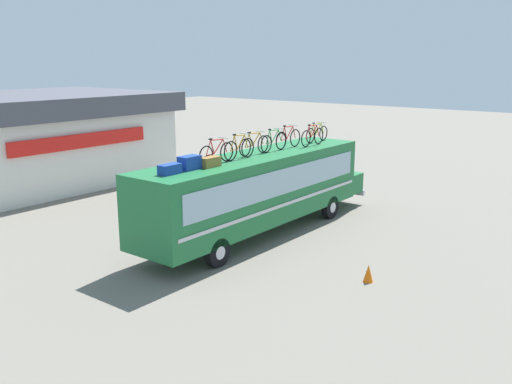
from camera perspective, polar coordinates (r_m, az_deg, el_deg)
name	(u,v)px	position (r m, az deg, el deg)	size (l,w,h in m)	color
ground_plane	(256,235)	(21.42, 0.00, -4.42)	(120.00, 120.00, 0.00)	slate
bus	(259,188)	(21.09, 0.34, 0.44)	(12.34, 2.49, 3.12)	#1E6B38
luggage_bag_1	(170,169)	(17.34, -8.89, 2.34)	(0.71, 0.38, 0.31)	#193899
luggage_bag_2	(189,163)	(17.99, -6.88, 3.02)	(0.72, 0.43, 0.45)	#193899
luggage_bag_3	(209,162)	(18.40, -4.82, 3.12)	(0.75, 0.42, 0.33)	olive
rooftop_bicycle_1	(217,153)	(18.92, -4.09, 4.07)	(1.73, 0.44, 0.90)	black
rooftop_bicycle_2	(239,148)	(19.72, -1.74, 4.52)	(1.66, 0.44, 0.94)	black
rooftop_bicycle_3	(254,145)	(20.68, -0.19, 4.89)	(1.76, 0.44, 0.89)	black
rooftop_bicycle_4	(274,142)	(21.48, 1.83, 5.21)	(1.65, 0.44, 0.90)	black
rooftop_bicycle_5	(288,138)	(22.28, 3.34, 5.54)	(1.71, 0.44, 0.95)	black
rooftop_bicycle_6	(312,136)	(23.03, 5.84, 5.72)	(1.68, 0.44, 0.91)	black
rooftop_bicycle_7	(317,133)	(24.11, 6.30, 6.02)	(1.72, 0.44, 0.87)	black
roadside_building	(28,137)	(32.75, -22.44, 5.23)	(13.85, 10.44, 4.80)	silver
traffic_cone	(368,273)	(17.28, 11.51, -8.22)	(0.31, 0.31, 0.55)	orange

